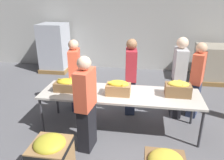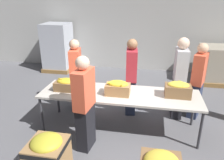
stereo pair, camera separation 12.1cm
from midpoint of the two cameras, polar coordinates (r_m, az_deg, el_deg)
name	(u,v)px [view 2 (the right image)]	position (r m, az deg, el deg)	size (l,w,h in m)	color
ground_plane	(119,128)	(4.65, 2.62, -12.36)	(30.00, 30.00, 0.00)	slate
wall_back	(137,13)	(7.81, 7.12, 17.04)	(16.00, 0.08, 4.00)	#B7B7B2
sorting_table	(120,95)	(4.28, 2.79, -4.00)	(3.10, 0.90, 0.79)	beige
banana_box_0	(67,84)	(4.44, -11.01, -1.07)	(0.45, 0.33, 0.25)	olive
banana_box_1	(118,88)	(4.15, 2.34, -1.99)	(0.46, 0.28, 0.28)	#A37A4C
banana_box_2	(178,89)	(4.27, 17.62, -2.28)	(0.47, 0.30, 0.30)	olive
volunteer_0	(131,78)	(4.89, 5.73, 0.61)	(0.28, 0.48, 1.73)	#2D3856
volunteer_1	(85,105)	(3.74, -6.24, -6.50)	(0.28, 0.48, 1.70)	black
volunteer_2	(76,76)	(5.10, -8.66, 1.11)	(0.31, 0.48, 1.68)	#2D3856
volunteer_3	(198,82)	(5.08, 22.12, -0.38)	(0.37, 0.50, 1.68)	#2D3856
volunteer_4	(179,79)	(4.93, 17.83, 0.20)	(0.24, 0.48, 1.79)	black
donation_bin_0	(49,160)	(3.33, -15.15, -19.58)	(0.51, 0.51, 0.83)	#A37A4C
pallet_stack_0	(216,65)	(7.52, 25.98, 3.58)	(1.09, 1.09, 1.12)	olive
pallet_stack_1	(58,48)	(8.05, -13.57, 8.23)	(0.97, 0.97, 1.66)	olive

